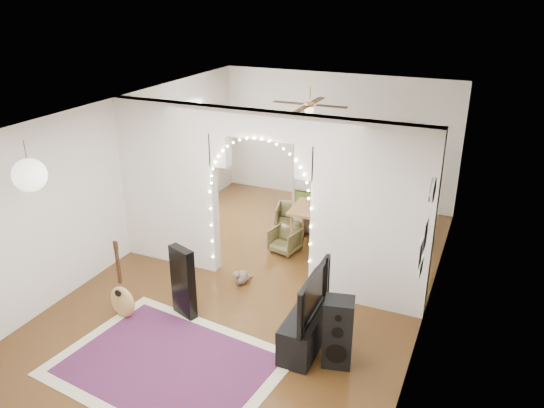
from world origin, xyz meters
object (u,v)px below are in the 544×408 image
at_px(dining_chair_right, 285,240).
at_px(dining_table, 326,214).
at_px(acoustic_guitar, 121,290).
at_px(dining_chair_left, 291,217).
at_px(bookcase, 339,191).
at_px(media_console, 305,331).
at_px(floor_speaker, 338,332).

bearing_deg(dining_chair_right, dining_table, 41.93).
bearing_deg(acoustic_guitar, dining_chair_right, 65.71).
relative_size(dining_chair_left, dining_chair_right, 1.19).
bearing_deg(dining_chair_left, dining_chair_right, -89.03).
distance_m(acoustic_guitar, bookcase, 4.28).
distance_m(bookcase, dining_chair_left, 1.06).
relative_size(acoustic_guitar, dining_table, 0.81).
xyz_separation_m(acoustic_guitar, media_console, (2.56, 0.37, -0.19)).
xyz_separation_m(media_console, dining_chair_left, (-1.48, 3.23, 0.00)).
distance_m(dining_table, dining_chair_left, 1.08).
distance_m(acoustic_guitar, media_console, 2.60).
relative_size(bookcase, dining_chair_right, 3.63).
relative_size(floor_speaker, bookcase, 0.53).
height_order(bookcase, dining_chair_left, bookcase).
xyz_separation_m(acoustic_guitar, dining_chair_right, (1.31, 2.73, -0.22)).
xyz_separation_m(dining_table, dining_chair_left, (-0.85, 0.51, -0.43)).
bearing_deg(acoustic_guitar, media_console, 9.60).
bearing_deg(acoustic_guitar, dining_table, 59.37).
height_order(floor_speaker, media_console, floor_speaker).
bearing_deg(dining_chair_right, acoustic_guitar, -103.98).
height_order(media_console, dining_chair_right, media_console).
distance_m(bookcase, dining_table, 0.72).
bearing_deg(bookcase, acoustic_guitar, -115.79).
xyz_separation_m(media_console, bookcase, (-0.63, 3.43, 0.60)).
bearing_deg(dining_chair_left, media_console, -79.37).
bearing_deg(dining_chair_left, dining_table, -44.82).
bearing_deg(acoustic_guitar, dining_chair_left, 74.69).
bearing_deg(dining_chair_right, floor_speaker, -43.70).
relative_size(floor_speaker, dining_chair_right, 1.93).
bearing_deg(bookcase, dining_table, -88.76).
bearing_deg(media_console, dining_chair_right, 117.34).
bearing_deg(bookcase, media_console, -78.43).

